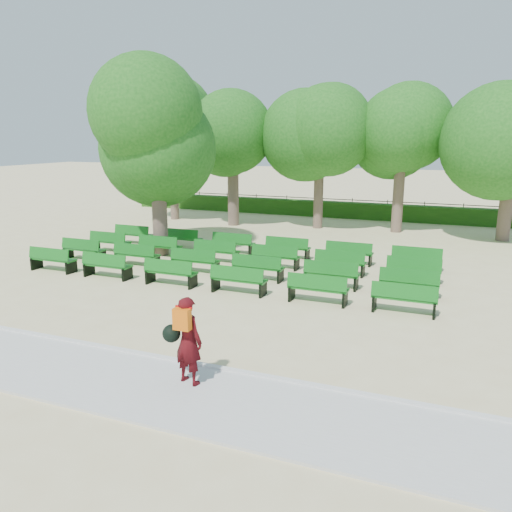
% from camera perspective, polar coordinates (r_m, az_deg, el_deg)
% --- Properties ---
extents(ground, '(120.00, 120.00, 0.00)m').
position_cam_1_polar(ground, '(16.54, -2.06, -2.64)').
color(ground, beige).
extents(paving, '(30.00, 2.20, 0.06)m').
position_cam_1_polar(paving, '(10.62, -18.60, -12.77)').
color(paving, beige).
rests_on(paving, ground).
extents(curb, '(30.00, 0.12, 0.10)m').
position_cam_1_polar(curb, '(11.42, -14.88, -10.48)').
color(curb, silver).
rests_on(curb, ground).
extents(hedge, '(26.00, 0.70, 0.90)m').
position_cam_1_polar(hedge, '(29.55, 8.85, 5.29)').
color(hedge, '#245415').
rests_on(hedge, ground).
extents(fence, '(26.00, 0.10, 1.02)m').
position_cam_1_polar(fence, '(30.01, 8.99, 4.54)').
color(fence, black).
rests_on(fence, ground).
extents(tree_line, '(21.80, 6.80, 7.04)m').
position_cam_1_polar(tree_line, '(25.79, 6.84, 3.15)').
color(tree_line, '#23651B').
rests_on(tree_line, ground).
extents(bench_array, '(1.71, 0.58, 1.07)m').
position_cam_1_polar(bench_array, '(17.60, -2.31, -1.35)').
color(bench_array, '#116619').
rests_on(bench_array, ground).
extents(tree_among, '(4.70, 4.70, 6.72)m').
position_cam_1_polar(tree_among, '(19.76, -11.34, 13.17)').
color(tree_among, brown).
rests_on(tree_among, ground).
extents(person, '(0.84, 0.54, 1.70)m').
position_cam_1_polar(person, '(9.47, -7.94, -9.38)').
color(person, '#42090D').
rests_on(person, ground).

